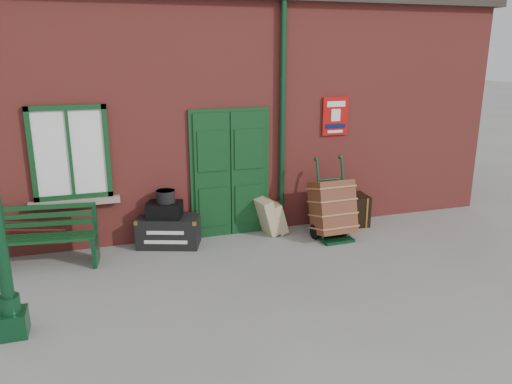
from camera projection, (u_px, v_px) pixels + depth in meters
name	position (u px, v px, depth m)	size (l,w,h in m)	color
ground	(274.00, 263.00, 7.81)	(80.00, 80.00, 0.00)	gray
station_building	(218.00, 102.00, 10.41)	(10.30, 4.30, 4.36)	#A03A33
bench	(44.00, 235.00, 7.60)	(1.60, 0.68, 0.96)	#103B19
houdini_trunk	(169.00, 231.00, 8.45)	(1.02, 0.56, 0.51)	black
strongbox	(165.00, 210.00, 8.33)	(0.56, 0.41, 0.26)	black
hatbox	(166.00, 196.00, 8.28)	(0.31, 0.31, 0.20)	black
suitcase_back	(267.00, 216.00, 8.95)	(0.19, 0.47, 0.65)	tan
suitcase_front	(276.00, 218.00, 9.02)	(0.17, 0.42, 0.56)	tan
porter_trolley	(333.00, 208.00, 8.73)	(0.70, 0.75, 1.40)	#0D361D
dark_trunk	(346.00, 210.00, 9.43)	(0.80, 0.52, 0.58)	black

